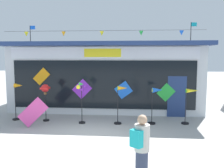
% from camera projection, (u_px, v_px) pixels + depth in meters
% --- Properties ---
extents(ground_plane, '(80.00, 80.00, 0.00)m').
position_uv_depth(ground_plane, '(90.00, 138.00, 8.97)').
color(ground_plane, '#ADAAA5').
extents(kite_shop_building, '(10.50, 6.12, 4.90)m').
position_uv_depth(kite_shop_building, '(108.00, 75.00, 14.91)').
color(kite_shop_building, silver).
rests_on(kite_shop_building, ground_plane).
extents(wind_spinner_far_left, '(0.54, 0.32, 1.72)m').
position_uv_depth(wind_spinner_far_left, '(17.00, 95.00, 11.42)').
color(wind_spinner_far_left, black).
rests_on(wind_spinner_far_left, ground_plane).
extents(wind_spinner_left, '(0.36, 0.36, 1.70)m').
position_uv_depth(wind_spinner_left, '(45.00, 91.00, 11.21)').
color(wind_spinner_left, black).
rests_on(wind_spinner_left, ground_plane).
extents(wind_spinner_center_left, '(0.41, 0.29, 1.84)m').
position_uv_depth(wind_spinner_center_left, '(81.00, 94.00, 10.79)').
color(wind_spinner_center_left, black).
rests_on(wind_spinner_center_left, ground_plane).
extents(wind_spinner_center_right, '(0.59, 0.32, 1.69)m').
position_uv_depth(wind_spinner_center_right, '(121.00, 99.00, 10.73)').
color(wind_spinner_center_right, black).
rests_on(wind_spinner_center_right, ground_plane).
extents(wind_spinner_right, '(0.64, 0.35, 1.62)m').
position_uv_depth(wind_spinner_right, '(156.00, 97.00, 10.72)').
color(wind_spinner_right, black).
rests_on(wind_spinner_right, ground_plane).
extents(wind_spinner_far_right, '(0.73, 0.33, 1.57)m').
position_uv_depth(wind_spinner_far_right, '(190.00, 100.00, 10.73)').
color(wind_spinner_far_right, black).
rests_on(wind_spinner_far_right, ground_plane).
extents(person_near_camera, '(0.45, 0.47, 1.68)m').
position_uv_depth(person_near_camera, '(141.00, 150.00, 5.51)').
color(person_near_camera, '#333D56').
rests_on(person_near_camera, ground_plane).
extents(display_kite_on_ground, '(1.27, 0.28, 1.27)m').
position_uv_depth(display_kite_on_ground, '(33.00, 112.00, 10.32)').
color(display_kite_on_ground, '#EA4CA3').
rests_on(display_kite_on_ground, ground_plane).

